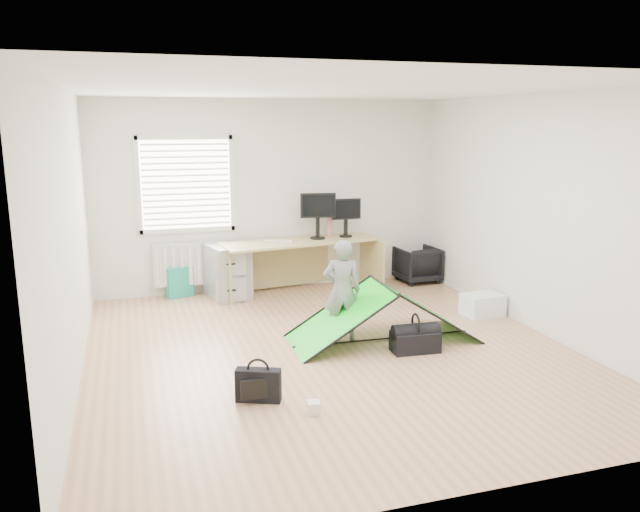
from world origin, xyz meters
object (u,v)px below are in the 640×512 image
object	(u,v)px
filing_cabinet	(227,271)
storage_crate	(482,305)
desk	(300,266)
monitor_left	(318,222)
person	(342,290)
duffel_bag	(415,342)
monitor_right	(346,223)
laptop_bag	(258,385)
kite	(383,313)
office_chair	(417,264)
thermos	(329,227)

from	to	relation	value
filing_cabinet	storage_crate	distance (m)	3.43
desk	storage_crate	xyz separation A→B (m)	(1.90, -1.72, -0.24)
monitor_left	person	size ratio (longest dim) A/B	0.44
duffel_bag	person	bearing A→B (deg)	140.67
monitor_right	laptop_bag	world-z (taller)	monitor_right
kite	filing_cabinet	bearing A→B (deg)	123.71
kite	storage_crate	bearing A→B (deg)	19.29
filing_cabinet	monitor_right	size ratio (longest dim) A/B	1.73
storage_crate	laptop_bag	bearing A→B (deg)	-153.35
person	laptop_bag	bearing A→B (deg)	60.85
monitor_right	person	distance (m)	2.29
laptop_bag	kite	bearing A→B (deg)	57.01
filing_cabinet	office_chair	world-z (taller)	filing_cabinet
office_chair	kite	xyz separation A→B (m)	(-1.51, -2.26, 0.05)
desk	person	size ratio (longest dim) A/B	1.95
monitor_right	person	size ratio (longest dim) A/B	0.37
filing_cabinet	storage_crate	xyz separation A→B (m)	(2.93, -1.75, -0.23)
office_chair	person	size ratio (longest dim) A/B	0.52
thermos	duffel_bag	distance (m)	2.89
filing_cabinet	duffel_bag	xyz separation A→B (m)	(1.57, -2.66, -0.26)
person	storage_crate	bearing A→B (deg)	-156.23
office_chair	duffel_bag	size ratio (longest dim) A/B	1.19
thermos	storage_crate	world-z (taller)	thermos
monitor_left	filing_cabinet	bearing A→B (deg)	-170.50
desk	thermos	distance (m)	0.72
kite	storage_crate	size ratio (longest dim) A/B	4.24
filing_cabinet	thermos	distance (m)	1.61
thermos	person	xyz separation A→B (m)	(-0.57, -2.20, -0.33)
person	office_chair	bearing A→B (deg)	-118.33
thermos	office_chair	world-z (taller)	thermos
person	duffel_bag	size ratio (longest dim) A/B	2.28
filing_cabinet	person	size ratio (longest dim) A/B	0.65
office_chair	monitor_right	bearing A→B (deg)	-4.53
thermos	laptop_bag	bearing A→B (deg)	-117.01
laptop_bag	desk	bearing A→B (deg)	91.33
duffel_bag	desk	bearing A→B (deg)	105.24
thermos	duffel_bag	size ratio (longest dim) A/B	0.56
person	laptop_bag	size ratio (longest dim) A/B	2.91
thermos	duffel_bag	world-z (taller)	thermos
thermos	office_chair	size ratio (longest dim) A/B	0.47
duffel_bag	thermos	bearing A→B (deg)	94.81
monitor_left	thermos	world-z (taller)	monitor_left
laptop_bag	thermos	bearing A→B (deg)	85.55
monitor_left	storage_crate	xyz separation A→B (m)	(1.63, -1.76, -0.86)
thermos	storage_crate	bearing A→B (deg)	-52.86
laptop_bag	duffel_bag	world-z (taller)	laptop_bag
thermos	storage_crate	size ratio (longest dim) A/B	0.58
person	duffel_bag	xyz separation A→B (m)	(0.62, -0.58, -0.46)
filing_cabinet	monitor_left	distance (m)	1.45
storage_crate	laptop_bag	world-z (taller)	laptop_bag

